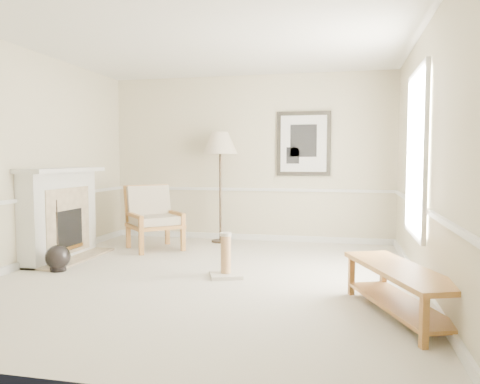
% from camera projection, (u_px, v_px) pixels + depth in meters
% --- Properties ---
extents(ground, '(5.50, 5.50, 0.00)m').
position_uv_depth(ground, '(205.00, 277.00, 5.67)').
color(ground, silver).
rests_on(ground, ground).
extents(room, '(5.04, 5.54, 2.92)m').
position_uv_depth(room, '(217.00, 123.00, 5.59)').
color(room, beige).
rests_on(room, ground).
extents(fireplace, '(0.64, 1.64, 1.31)m').
position_uv_depth(fireplace, '(61.00, 214.00, 6.72)').
color(fireplace, white).
rests_on(fireplace, ground).
extents(floor_vase, '(0.32, 0.32, 0.92)m').
position_uv_depth(floor_vase, '(58.00, 258.00, 5.99)').
color(floor_vase, black).
rests_on(floor_vase, ground).
extents(armchair, '(1.11, 1.11, 1.01)m').
position_uv_depth(armchair, '(152.00, 215.00, 7.52)').
color(armchair, '#AB6737').
rests_on(armchair, ground).
extents(floor_lamp, '(0.67, 0.67, 1.90)m').
position_uv_depth(floor_lamp, '(220.00, 146.00, 7.99)').
color(floor_lamp, black).
rests_on(floor_lamp, ground).
extents(bench, '(1.00, 1.63, 0.45)m').
position_uv_depth(bench, '(400.00, 284.00, 4.26)').
color(bench, '#AB6737').
rests_on(bench, ground).
extents(scratching_post, '(0.49, 0.49, 0.54)m').
position_uv_depth(scratching_post, '(226.00, 263.00, 5.69)').
color(scratching_post, beige).
rests_on(scratching_post, ground).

